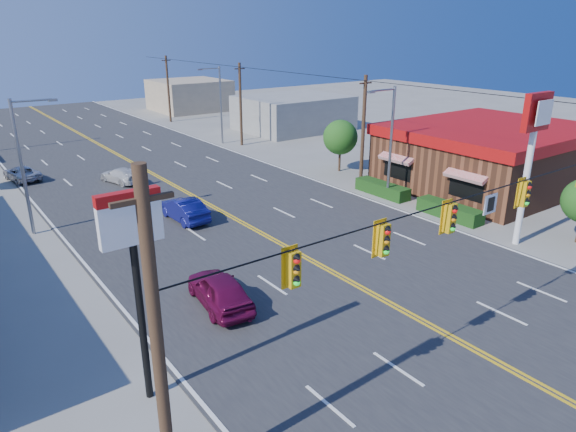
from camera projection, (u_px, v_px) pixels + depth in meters
ground at (454, 340)px, 20.33m from camera, size 160.00×160.00×0.00m
road at (212, 207)px, 35.45m from camera, size 20.00×120.00×0.06m
signal_span at (467, 226)px, 18.58m from camera, size 24.32×0.34×9.00m
kfc at (488, 155)px, 39.65m from camera, size 16.30×12.40×4.70m
kfc_pylon at (533, 139)px, 27.39m from camera, size 2.20×0.36×8.50m
pizza_hut_sign at (134, 255)px, 15.45m from camera, size 1.90×0.30×6.85m
streetlight_se at (389, 138)px, 35.37m from camera, size 2.55×0.25×8.00m
streetlight_ne at (219, 101)px, 53.53m from camera, size 2.55×0.25×8.00m
streetlight_sw at (25, 160)px, 29.42m from camera, size 2.55×0.25×8.00m
utility_pole_near at (363, 131)px, 39.29m from camera, size 0.28×0.28×8.40m
utility_pole_mid at (241, 105)px, 52.91m from camera, size 0.28×0.28×8.40m
utility_pole_far at (168, 89)px, 66.53m from camera, size 0.28×0.28×8.40m
tree_kfc_rear at (340, 137)px, 43.47m from camera, size 2.94×2.94×4.41m
bld_east_mid at (293, 113)px, 62.14m from camera, size 12.00×10.00×4.00m
bld_east_far at (190, 95)px, 77.05m from camera, size 10.00×10.00×4.40m
car_magenta at (220, 291)px, 22.52m from camera, size 2.37×4.67×1.52m
car_blue at (184, 210)px, 32.70m from camera, size 1.70×4.44×1.44m
car_white at (121, 176)px, 40.73m from camera, size 2.67×4.38×1.19m
car_silver at (22, 174)px, 41.41m from camera, size 2.55×4.40×1.15m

